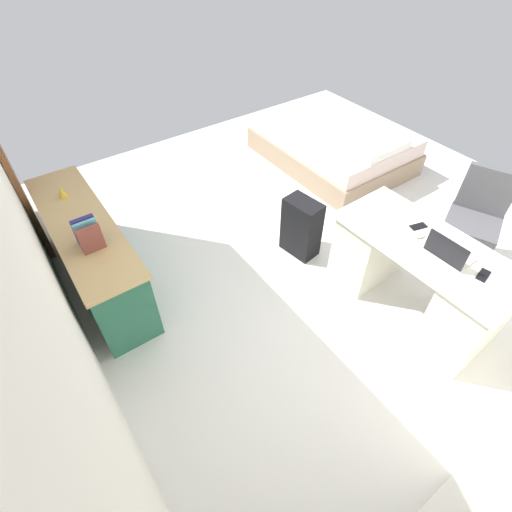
# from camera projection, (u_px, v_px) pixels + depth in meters

# --- Properties ---
(ground_plane) EXTENTS (5.75, 5.75, 0.00)m
(ground_plane) POSITION_uv_depth(u_px,v_px,m) (310.00, 240.00, 4.10)
(ground_plane) COLOR silver
(wall_back) EXTENTS (4.58, 0.10, 2.86)m
(wall_back) POSITION_uv_depth(u_px,v_px,m) (8.00, 216.00, 2.11)
(wall_back) COLOR white
(wall_back) RESTS_ON ground_plane
(desk) EXTENTS (1.46, 0.69, 0.75)m
(desk) POSITION_uv_depth(u_px,v_px,m) (416.00, 275.00, 3.21)
(desk) COLOR silver
(desk) RESTS_ON ground_plane
(office_chair) EXTENTS (0.60, 0.60, 0.94)m
(office_chair) POSITION_uv_depth(u_px,v_px,m) (472.00, 224.00, 3.63)
(office_chair) COLOR black
(office_chair) RESTS_ON ground_plane
(credenza) EXTENTS (1.80, 0.48, 0.72)m
(credenza) POSITION_uv_depth(u_px,v_px,m) (92.00, 253.00, 3.44)
(credenza) COLOR #28664C
(credenza) RESTS_ON ground_plane
(bed) EXTENTS (1.90, 1.40, 0.58)m
(bed) POSITION_uv_depth(u_px,v_px,m) (333.00, 144.00, 5.06)
(bed) COLOR gray
(bed) RESTS_ON ground_plane
(suitcase_black) EXTENTS (0.39, 0.27, 0.61)m
(suitcase_black) POSITION_uv_depth(u_px,v_px,m) (301.00, 227.00, 3.77)
(suitcase_black) COLOR black
(suitcase_black) RESTS_ON ground_plane
(laptop) EXTENTS (0.32, 0.23, 0.21)m
(laptop) POSITION_uv_depth(u_px,v_px,m) (448.00, 252.00, 2.82)
(laptop) COLOR silver
(laptop) RESTS_ON desk
(computer_mouse) EXTENTS (0.06, 0.10, 0.03)m
(computer_mouse) POSITION_uv_depth(u_px,v_px,m) (420.00, 235.00, 3.01)
(computer_mouse) COLOR white
(computer_mouse) RESTS_ON desk
(cell_phone_near_laptop) EXTENTS (0.09, 0.15, 0.01)m
(cell_phone_near_laptop) POSITION_uv_depth(u_px,v_px,m) (483.00, 275.00, 2.72)
(cell_phone_near_laptop) COLOR black
(cell_phone_near_laptop) RESTS_ON desk
(cell_phone_by_mouse) EXTENTS (0.10, 0.15, 0.01)m
(cell_phone_by_mouse) POSITION_uv_depth(u_px,v_px,m) (418.00, 226.00, 3.10)
(cell_phone_by_mouse) COLOR black
(cell_phone_by_mouse) RESTS_ON desk
(book_row) EXTENTS (0.19, 0.17, 0.23)m
(book_row) POSITION_uv_depth(u_px,v_px,m) (88.00, 234.00, 2.91)
(book_row) COLOR brown
(book_row) RESTS_ON credenza
(figurine_small) EXTENTS (0.08, 0.08, 0.11)m
(figurine_small) POSITION_uv_depth(u_px,v_px,m) (62.00, 192.00, 3.39)
(figurine_small) COLOR gold
(figurine_small) RESTS_ON credenza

